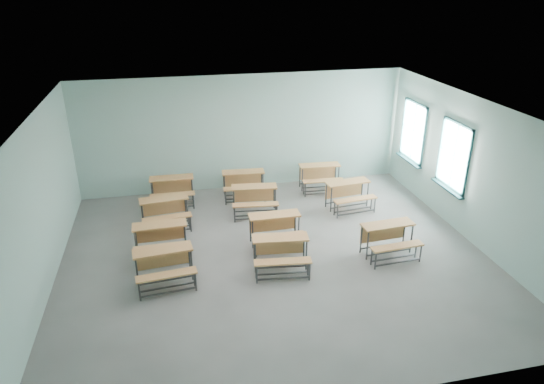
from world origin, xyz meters
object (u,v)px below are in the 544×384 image
at_px(desk_unit_r1c1, 275,226).
at_px(desk_unit_r0c0, 164,262).
at_px(desk_unit_r3c0, 172,187).
at_px(desk_unit_r0c1, 281,249).
at_px(desk_unit_r1c0, 160,236).
at_px(desk_unit_r2c2, 349,191).
at_px(desk_unit_r2c1, 255,196).
at_px(desk_unit_r3c1, 244,181).
at_px(desk_unit_r3c2, 320,174).
at_px(desk_unit_r2c0, 165,209).
at_px(desk_unit_r0c2, 389,235).

bearing_deg(desk_unit_r1c1, desk_unit_r0c0, -157.34).
bearing_deg(desk_unit_r3c0, desk_unit_r0c1, -60.02).
bearing_deg(desk_unit_r1c0, desk_unit_r2c2, 14.79).
height_order(desk_unit_r0c1, desk_unit_r3c0, same).
relative_size(desk_unit_r0c1, desk_unit_r3c0, 1.06).
bearing_deg(desk_unit_r1c0, desk_unit_r2c1, 32.99).
xyz_separation_m(desk_unit_r1c1, desk_unit_r2c2, (2.27, 1.43, 0.00)).
relative_size(desk_unit_r2c2, desk_unit_r3c1, 1.02).
bearing_deg(desk_unit_r3c0, desk_unit_r3c2, 1.92).
bearing_deg(desk_unit_r3c1, desk_unit_r2c0, -144.46).
relative_size(desk_unit_r0c0, desk_unit_r0c2, 1.02).
xyz_separation_m(desk_unit_r0c2, desk_unit_r3c1, (-2.55, 3.67, 0.00)).
bearing_deg(desk_unit_r2c2, desk_unit_r0c2, -96.22).
relative_size(desk_unit_r0c2, desk_unit_r3c2, 1.01).
relative_size(desk_unit_r0c2, desk_unit_r2c0, 0.98).
height_order(desk_unit_r2c1, desk_unit_r3c0, same).
distance_m(desk_unit_r1c1, desk_unit_r3c0, 3.48).
distance_m(desk_unit_r2c1, desk_unit_r2c2, 2.45).
height_order(desk_unit_r0c2, desk_unit_r2c2, same).
distance_m(desk_unit_r0c0, desk_unit_r0c2, 4.72).
bearing_deg(desk_unit_r3c2, desk_unit_r3c1, -175.50).
bearing_deg(desk_unit_r3c1, desk_unit_r0c2, -51.37).
relative_size(desk_unit_r0c2, desk_unit_r1c0, 1.03).
bearing_deg(desk_unit_r1c0, desk_unit_r0c0, -87.94).
height_order(desk_unit_r1c1, desk_unit_r3c0, same).
height_order(desk_unit_r1c0, desk_unit_r3c1, same).
bearing_deg(desk_unit_r1c1, desk_unit_r3c0, 129.08).
xyz_separation_m(desk_unit_r2c0, desk_unit_r3c0, (0.21, 1.30, 0.00)).
distance_m(desk_unit_r0c1, desk_unit_r2c1, 2.68).
xyz_separation_m(desk_unit_r1c0, desk_unit_r2c2, (4.78, 1.36, 0.00)).
xyz_separation_m(desk_unit_r2c0, desk_unit_r2c2, (4.66, 0.02, 0.00)).
relative_size(desk_unit_r1c1, desk_unit_r3c1, 0.96).
relative_size(desk_unit_r0c2, desk_unit_r1c1, 1.04).
distance_m(desk_unit_r1c0, desk_unit_r3c2, 5.18).
xyz_separation_m(desk_unit_r0c2, desk_unit_r2c1, (-2.44, 2.61, 0.00)).
height_order(desk_unit_r2c2, desk_unit_r3c1, same).
xyz_separation_m(desk_unit_r2c0, desk_unit_r2c1, (2.22, 0.24, 0.00)).
xyz_separation_m(desk_unit_r2c0, desk_unit_r3c2, (4.31, 1.36, 0.00)).
relative_size(desk_unit_r1c1, desk_unit_r2c1, 0.94).
distance_m(desk_unit_r2c1, desk_unit_r3c2, 2.36).
bearing_deg(desk_unit_r3c0, desk_unit_r2c1, -26.56).
relative_size(desk_unit_r3c0, desk_unit_r3c1, 0.97).
bearing_deg(desk_unit_r0c1, desk_unit_r3c2, 68.25).
bearing_deg(desk_unit_r0c0, desk_unit_r3c0, 80.30).
bearing_deg(desk_unit_r2c1, desk_unit_r1c1, -77.87).
bearing_deg(desk_unit_r1c0, desk_unit_r3c2, 30.27).
bearing_deg(desk_unit_r3c2, desk_unit_r2c1, -148.77).
bearing_deg(desk_unit_r2c0, desk_unit_r0c1, -53.13).
distance_m(desk_unit_r0c2, desk_unit_r2c0, 5.23).
xyz_separation_m(desk_unit_r2c1, desk_unit_r2c2, (2.44, -0.22, 0.00)).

